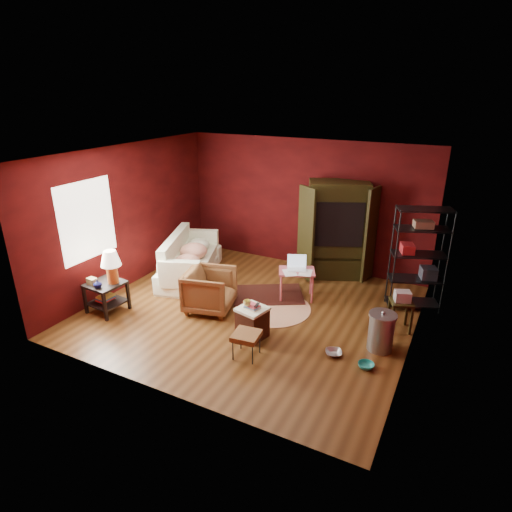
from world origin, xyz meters
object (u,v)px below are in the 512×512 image
Objects in this scene: side_table at (108,276)px; tv_armoire at (337,229)px; armchair at (210,288)px; hamper at (252,322)px; sofa at (190,260)px; laptop_desk at (297,273)px; wire_shelving at (419,255)px.

side_table is 4.56m from tv_armoire.
armchair reaches higher than hamper.
armchair is at bearing -145.94° from tv_armoire.
hamper is (2.67, 0.38, -0.42)m from side_table.
hamper is (2.25, -1.46, -0.12)m from sofa.
tv_armoire is at bearing -76.01° from sofa.
tv_armoire reaches higher than laptop_desk.
sofa is 2.36m from laptop_desk.
tv_armoire is (0.33, 1.34, 0.55)m from laptop_desk.
laptop_desk is at bearing -127.69° from tv_armoire.
armchair is 3.76m from wire_shelving.
hamper is 0.73× the size of laptop_desk.
hamper is at bearing -122.22° from tv_armoire.
hamper is at bearing -127.01° from armchair.
tv_armoire reaches higher than armchair.
armchair is at bearing 156.88° from hamper.
tv_armoire is at bearing 52.42° from laptop_desk.
hamper is 3.19m from wire_shelving.
laptop_desk reaches higher than hamper.
side_table reaches higher than armchair.
hamper is 3.08m from tv_armoire.
side_table is 5.49m from wire_shelving.
wire_shelving reaches higher than armchair.
laptop_desk is at bearing 175.10° from wire_shelving.
side_table is 0.61× the size of wire_shelving.
sofa is at bearing -174.93° from tv_armoire.
tv_armoire is (3.09, 3.33, 0.37)m from side_table.
wire_shelving is at bearing -46.59° from tv_armoire.
tv_armoire is 1.08× the size of wire_shelving.
laptop_desk is 2.21m from wire_shelving.
wire_shelving reaches higher than laptop_desk.
armchair is 1.39× the size of hamper.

